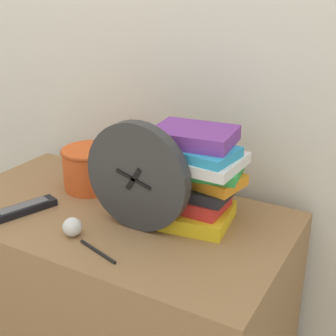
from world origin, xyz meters
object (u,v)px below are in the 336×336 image
at_px(desk_clock, 137,177).
at_px(basket, 91,167).
at_px(crumpled_paper_ball, 72,227).
at_px(book_stack, 198,174).
at_px(pen, 98,251).
at_px(tv_remote, 23,209).

relative_size(desk_clock, basket, 1.64).
distance_m(basket, crumpled_paper_ball, 0.31).
height_order(desk_clock, book_stack, desk_clock).
bearing_deg(basket, pen, -49.95).
distance_m(desk_clock, crumpled_paper_ball, 0.21).
relative_size(desk_clock, tv_remote, 1.50).
distance_m(basket, tv_remote, 0.25).
distance_m(book_stack, crumpled_paper_ball, 0.36).
bearing_deg(desk_clock, tv_remote, -165.37).
bearing_deg(tv_remote, crumpled_paper_ball, -8.72).
bearing_deg(crumpled_paper_ball, desk_clock, 43.32).
bearing_deg(desk_clock, crumpled_paper_ball, -136.68).
relative_size(desk_clock, book_stack, 1.14).
bearing_deg(crumpled_paper_ball, book_stack, 44.51).
xyz_separation_m(desk_clock, pen, (-0.02, -0.15, -0.14)).
bearing_deg(pen, crumpled_paper_ball, 162.00).
distance_m(book_stack, basket, 0.39).
relative_size(tv_remote, pen, 1.46).
relative_size(desk_clock, crumpled_paper_ball, 5.90).
bearing_deg(basket, book_stack, -4.02).
xyz_separation_m(tv_remote, crumpled_paper_ball, (0.21, -0.03, 0.01)).
relative_size(book_stack, crumpled_paper_ball, 5.18).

